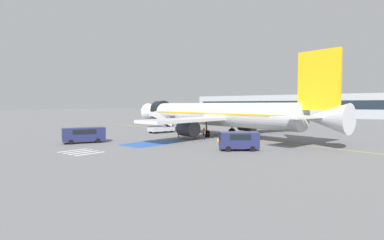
% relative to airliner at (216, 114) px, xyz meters
% --- Properties ---
extents(ground_plane, '(600.00, 600.00, 0.00)m').
position_rel_airliner_xyz_m(ground_plane, '(-0.94, 0.39, -3.58)').
color(ground_plane, slate).
extents(apron_leadline_yellow, '(76.11, 14.28, 0.01)m').
position_rel_airliner_xyz_m(apron_leadline_yellow, '(-0.68, 0.13, -3.58)').
color(apron_leadline_yellow, gold).
rests_on(apron_leadline_yellow, ground_plane).
extents(apron_stand_patch_blue, '(4.65, 8.52, 0.01)m').
position_rel_airliner_xyz_m(apron_stand_patch_blue, '(-0.68, -14.08, -3.58)').
color(apron_stand_patch_blue, '#2856A8').
rests_on(apron_stand_patch_blue, ground_plane).
extents(apron_walkway_bar_0, '(0.44, 3.60, 0.01)m').
position_rel_airliner_xyz_m(apron_walkway_bar_0, '(-3.08, -24.24, -3.58)').
color(apron_walkway_bar_0, silver).
rests_on(apron_walkway_bar_0, ground_plane).
extents(apron_walkway_bar_1, '(0.44, 3.60, 0.01)m').
position_rel_airliner_xyz_m(apron_walkway_bar_1, '(-1.88, -24.24, -3.58)').
color(apron_walkway_bar_1, silver).
rests_on(apron_walkway_bar_1, ground_plane).
extents(apron_walkway_bar_2, '(0.44, 3.60, 0.01)m').
position_rel_airliner_xyz_m(apron_walkway_bar_2, '(-0.68, -24.24, -3.58)').
color(apron_walkway_bar_2, silver).
rests_on(apron_walkway_bar_2, ground_plane).
extents(apron_walkway_bar_3, '(0.44, 3.60, 0.01)m').
position_rel_airliner_xyz_m(apron_walkway_bar_3, '(0.52, -24.24, -3.58)').
color(apron_walkway_bar_3, silver).
rests_on(apron_walkway_bar_3, ground_plane).
extents(airliner, '(43.43, 32.49, 11.98)m').
position_rel_airliner_xyz_m(airliner, '(0.00, 0.00, 0.00)').
color(airliner, silver).
rests_on(airliner, ground_plane).
extents(boarding_stairs_forward, '(3.04, 5.49, 3.99)m').
position_rel_airliner_xyz_m(boarding_stairs_forward, '(-10.52, -2.62, -2.59)').
color(boarding_stairs_forward, '#ADB2BA').
rests_on(boarding_stairs_forward, ground_plane).
extents(fuel_tanker, '(2.86, 10.69, 3.70)m').
position_rel_airliner_xyz_m(fuel_tanker, '(6.05, 20.20, -1.69)').
color(fuel_tanker, '#38383D').
rests_on(fuel_tanker, ground_plane).
extents(service_van_0, '(4.02, 5.83, 2.09)m').
position_rel_airliner_xyz_m(service_van_0, '(-8.17, -19.81, -2.32)').
color(service_van_0, '#1E234C').
rests_on(service_van_0, ground_plane).
extents(service_van_1, '(4.62, 4.43, 2.13)m').
position_rel_airliner_xyz_m(service_van_1, '(11.64, -12.04, -2.30)').
color(service_van_1, '#1E234C').
rests_on(service_van_1, ground_plane).
extents(ground_crew_0, '(0.49, 0.40, 1.84)m').
position_rel_airliner_xyz_m(ground_crew_0, '(9.14, -7.41, -2.51)').
color(ground_crew_0, black).
rests_on(ground_crew_0, ground_plane).
extents(ground_crew_1, '(0.31, 0.47, 1.59)m').
position_rel_airliner_xyz_m(ground_crew_1, '(-0.10, -5.59, -2.67)').
color(ground_crew_1, '#2D2D33').
rests_on(ground_crew_1, ground_plane).
extents(ground_crew_2, '(0.49, 0.41, 1.81)m').
position_rel_airliner_xyz_m(ground_crew_2, '(2.10, -6.04, -2.53)').
color(ground_crew_2, '#191E38').
rests_on(ground_crew_2, ground_plane).
extents(ground_crew_3, '(0.46, 0.47, 1.88)m').
position_rel_airliner_xyz_m(ground_crew_3, '(-2.73, -6.56, -2.49)').
color(ground_crew_3, '#2D2D33').
rests_on(ground_crew_3, ground_plane).
extents(traffic_cone_0, '(0.49, 0.49, 0.55)m').
position_rel_airliner_xyz_m(traffic_cone_0, '(8.33, -8.59, -3.31)').
color(traffic_cone_0, orange).
rests_on(traffic_cone_0, ground_plane).
extents(traffic_cone_1, '(0.50, 0.50, 0.56)m').
position_rel_airliner_xyz_m(traffic_cone_1, '(5.27, -6.96, -3.30)').
color(traffic_cone_1, orange).
rests_on(traffic_cone_1, ground_plane).
extents(terminal_building, '(114.55, 12.10, 9.30)m').
position_rel_airliner_xyz_m(terminal_building, '(-9.74, 86.97, 1.07)').
color(terminal_building, '#9EA3A8').
rests_on(terminal_building, ground_plane).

